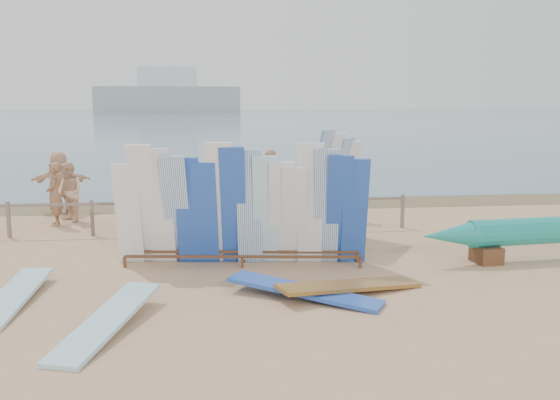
{
  "coord_description": "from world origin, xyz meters",
  "views": [
    {
      "loc": [
        0.97,
        -11.95,
        3.31
      ],
      "look_at": [
        2.59,
        1.84,
        1.01
      ],
      "focal_mm": 38.0,
      "sensor_mm": 36.0,
      "label": 1
    }
  ],
  "objects": [
    {
      "name": "distant_ship",
      "position": [
        -12.0,
        180.0,
        5.31
      ],
      "size": [
        45.0,
        8.0,
        14.0
      ],
      "color": "#999EA3",
      "rests_on": "ocean"
    },
    {
      "name": "side_surfboard_rack",
      "position": [
        3.64,
        1.6,
        1.22
      ],
      "size": [
        2.03,
        2.23,
        2.71
      ],
      "rotation": [
        0.0,
        0.0,
        0.87
      ],
      "color": "brown",
      "rests_on": "ground"
    },
    {
      "name": "beach_chair_right",
      "position": [
        2.14,
        4.13,
        0.25
      ],
      "size": [
        0.77,
        0.78,
        0.87
      ],
      "rotation": [
        0.0,
        0.0,
        0.57
      ],
      "color": "#B22613",
      "rests_on": "ground"
    },
    {
      "name": "beachgoer_7",
      "position": [
        2.73,
        5.79,
        0.95
      ],
      "size": [
        0.78,
        0.58,
        1.89
      ],
      "primitive_type": "imported",
      "rotation": [
        0.0,
        0.0,
        3.47
      ],
      "color": "#8C6042",
      "rests_on": "ground"
    },
    {
      "name": "beachgoer_5",
      "position": [
        1.2,
        6.97,
        0.81
      ],
      "size": [
        1.31,
        1.49,
        1.63
      ],
      "primitive_type": "imported",
      "rotation": [
        0.0,
        0.0,
        0.91
      ],
      "color": "beige",
      "rests_on": "ground"
    },
    {
      "name": "flat_board_b",
      "position": [
        -0.58,
        -3.45,
        0.0
      ],
      "size": [
        1.34,
        2.74,
        0.31
      ],
      "primitive_type": "cube",
      "rotation": [
        0.09,
        0.0,
        -0.3
      ],
      "color": "#8FCFE6",
      "rests_on": "ground"
    },
    {
      "name": "ground",
      "position": [
        0.0,
        0.0,
        0.0
      ],
      "size": [
        160.0,
        160.0,
        0.0
      ],
      "primitive_type": "plane",
      "color": "tan",
      "rests_on": "ground"
    },
    {
      "name": "beachgoer_1",
      "position": [
        -3.23,
        4.37,
        0.86
      ],
      "size": [
        0.48,
        0.69,
        1.72
      ],
      "primitive_type": "imported",
      "rotation": [
        0.0,
        0.0,
        4.94
      ],
      "color": "#8C6042",
      "rests_on": "ground"
    },
    {
      "name": "ocean",
      "position": [
        0.0,
        128.0,
        0.0
      ],
      "size": [
        320.0,
        240.0,
        0.02
      ],
      "primitive_type": "cube",
      "color": "slate",
      "rests_on": "ground"
    },
    {
      "name": "beachgoer_10",
      "position": [
        4.72,
        4.21,
        0.92
      ],
      "size": [
        1.18,
        0.86,
        1.84
      ],
      "primitive_type": "imported",
      "rotation": [
        0.0,
        0.0,
        2.73
      ],
      "color": "#8C6042",
      "rests_on": "ground"
    },
    {
      "name": "beach_chair_left",
      "position": [
        0.3,
        3.81,
        0.24
      ],
      "size": [
        0.63,
        0.64,
        0.83
      ],
      "rotation": [
        0.0,
        0.0,
        -0.22
      ],
      "color": "#B22613",
      "rests_on": "ground"
    },
    {
      "name": "flat_board_c",
      "position": [
        3.35,
        -2.21,
        0.0
      ],
      "size": [
        2.73,
        1.41,
        0.28
      ],
      "primitive_type": "cube",
      "rotation": [
        0.08,
        0.0,
        1.9
      ],
      "color": "olive",
      "rests_on": "ground"
    },
    {
      "name": "fence",
      "position": [
        0.0,
        3.0,
        0.63
      ],
      "size": [
        12.08,
        0.08,
        0.9
      ],
      "color": "#7C6B5E",
      "rests_on": "ground"
    },
    {
      "name": "vendor_table",
      "position": [
        3.79,
        1.03,
        0.35
      ],
      "size": [
        0.95,
        0.83,
        1.05
      ],
      "rotation": [
        0.0,
        0.0,
        -0.42
      ],
      "color": "brown",
      "rests_on": "ground"
    },
    {
      "name": "flat_board_a",
      "position": [
        -2.35,
        -2.05,
        0.0
      ],
      "size": [
        0.66,
        2.72,
        0.23
      ],
      "primitive_type": "cube",
      "rotation": [
        0.06,
        0.0,
        -0.04
      ],
      "color": "#8FCFE6",
      "rests_on": "ground"
    },
    {
      "name": "beachgoer_4",
      "position": [
        0.33,
        4.18,
        0.81
      ],
      "size": [
        0.52,
        0.99,
        1.63
      ],
      "primitive_type": "imported",
      "rotation": [
        0.0,
        0.0,
        4.83
      ],
      "color": "#8C6042",
      "rests_on": "ground"
    },
    {
      "name": "beachgoer_6",
      "position": [
        3.83,
        4.84,
        0.89
      ],
      "size": [
        0.59,
        0.94,
        1.78
      ],
      "primitive_type": "imported",
      "rotation": [
        0.0,
        0.0,
        4.5
      ],
      "color": "tan",
      "rests_on": "ground"
    },
    {
      "name": "beachgoer_11",
      "position": [
        -3.54,
        6.31,
        0.93
      ],
      "size": [
        1.75,
        0.61,
        1.87
      ],
      "primitive_type": "imported",
      "rotation": [
        0.0,
        0.0,
        3.17
      ],
      "color": "beige",
      "rests_on": "ground"
    },
    {
      "name": "wet_sand_strip",
      "position": [
        0.0,
        7.2,
        0.0
      ],
      "size": [
        40.0,
        2.6,
        0.01
      ],
      "primitive_type": "cube",
      "color": "brown",
      "rests_on": "ground"
    },
    {
      "name": "flat_board_d",
      "position": [
        2.51,
        -2.37,
        0.0
      ],
      "size": [
        2.6,
        1.86,
        0.27
      ],
      "primitive_type": "cube",
      "rotation": [
        0.07,
        0.0,
        1.03
      ],
      "color": "blue",
      "rests_on": "ground"
    },
    {
      "name": "stroller",
      "position": [
        1.72,
        4.24,
        0.4
      ],
      "size": [
        0.72,
        0.85,
        1.0
      ],
      "rotation": [
        0.0,
        0.0,
        -0.33
      ],
      "color": "#B22613",
      "rests_on": "ground"
    },
    {
      "name": "main_surfboard_rack",
      "position": [
        1.58,
        -0.16,
        1.14
      ],
      "size": [
        5.13,
        1.28,
        2.55
      ],
      "rotation": [
        0.0,
        0.0,
        -0.13
      ],
      "color": "brown",
      "rests_on": "ground"
    },
    {
      "name": "beachgoer_2",
      "position": [
        -2.96,
        4.86,
        0.83
      ],
      "size": [
        0.83,
        0.87,
        1.67
      ],
      "primitive_type": "imported",
      "rotation": [
        0.0,
        0.0,
        5.44
      ],
      "color": "beige",
      "rests_on": "ground"
    }
  ]
}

